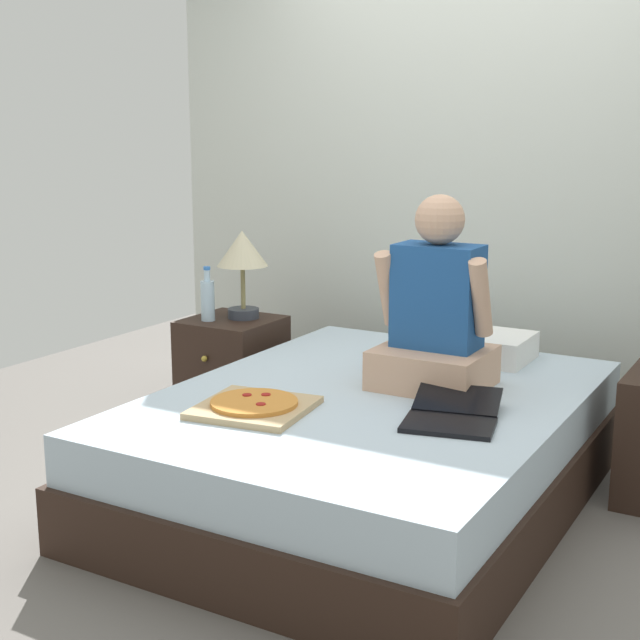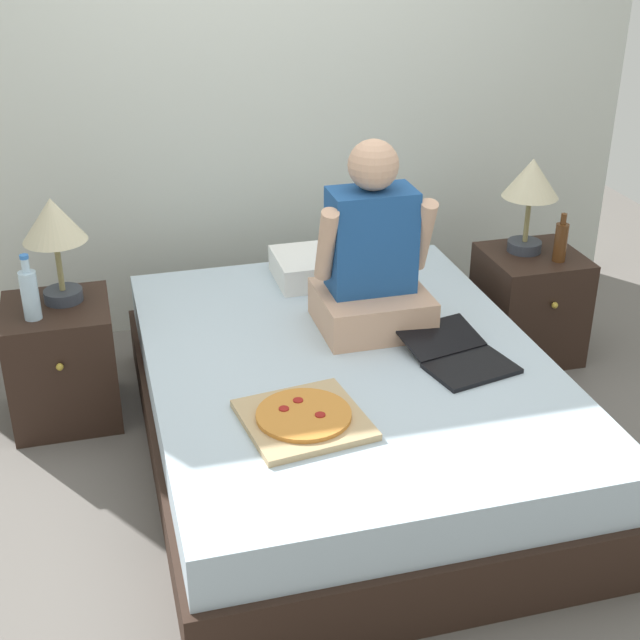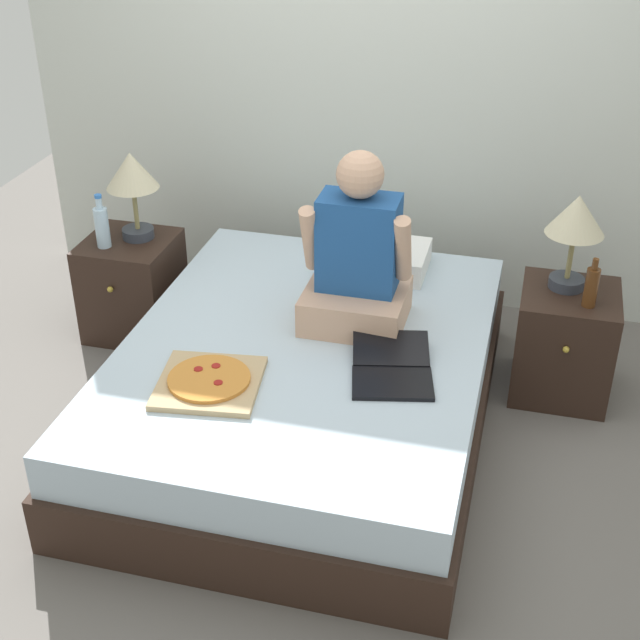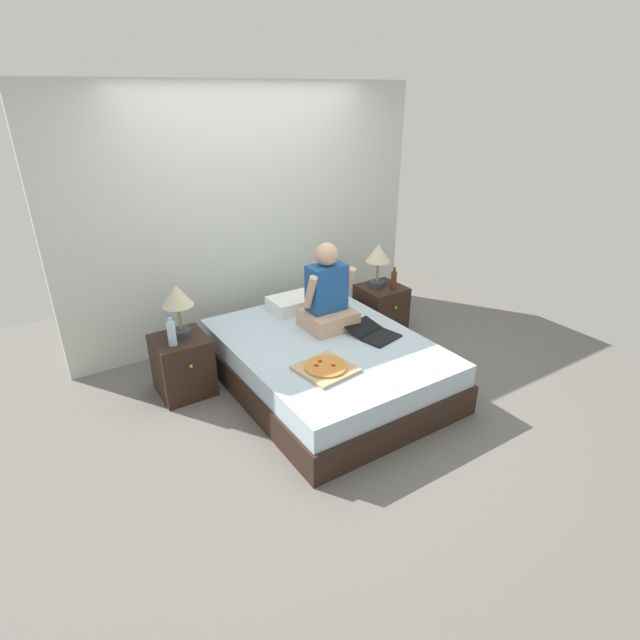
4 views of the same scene
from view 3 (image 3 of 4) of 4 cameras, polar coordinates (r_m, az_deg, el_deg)
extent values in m
plane|color=#66605B|center=(4.07, -0.91, -6.71)|extent=(5.82, 5.82, 0.00)
cube|color=silver|center=(4.75, 3.61, 15.70)|extent=(3.82, 0.12, 2.50)
cube|color=black|center=(3.99, -0.92, -5.26)|extent=(1.56, 2.06, 0.25)
cube|color=silver|center=(3.86, -0.95, -2.59)|extent=(1.52, 2.00, 0.19)
cube|color=black|center=(4.73, -11.89, 2.13)|extent=(0.44, 0.44, 0.52)
sphere|color=gold|center=(4.50, -13.29, 1.92)|extent=(0.03, 0.03, 0.03)
cylinder|color=#333842|center=(4.63, -11.55, 5.49)|extent=(0.16, 0.16, 0.05)
cylinder|color=olive|center=(4.57, -11.73, 7.02)|extent=(0.02, 0.02, 0.22)
cone|color=beige|center=(4.50, -11.99, 9.35)|extent=(0.26, 0.26, 0.18)
cylinder|color=silver|center=(4.53, -13.77, 5.76)|extent=(0.07, 0.07, 0.20)
cylinder|color=silver|center=(4.48, -13.97, 7.26)|extent=(0.03, 0.03, 0.06)
cylinder|color=blue|center=(4.47, -14.03, 7.69)|extent=(0.04, 0.03, 0.02)
cube|color=black|center=(4.30, 15.35, -1.39)|extent=(0.44, 0.44, 0.52)
sphere|color=gold|center=(4.05, 15.47, -1.83)|extent=(0.03, 0.03, 0.03)
cylinder|color=#333842|center=(4.21, 15.48, 2.33)|extent=(0.16, 0.16, 0.05)
cylinder|color=olive|center=(4.15, 15.73, 3.98)|extent=(0.02, 0.02, 0.22)
cone|color=beige|center=(4.07, 16.13, 6.50)|extent=(0.26, 0.26, 0.18)
cylinder|color=#512D14|center=(4.05, 16.96, 1.99)|extent=(0.06, 0.06, 0.18)
cylinder|color=#512D14|center=(4.00, 17.21, 3.44)|extent=(0.03, 0.03, 0.05)
cube|color=white|center=(4.39, 3.49, 4.04)|extent=(0.52, 0.34, 0.12)
cube|color=tan|center=(3.92, 2.29, 0.93)|extent=(0.44, 0.40, 0.16)
cube|color=#1E4C8C|center=(3.81, 2.48, 4.93)|extent=(0.34, 0.20, 0.42)
sphere|color=tan|center=(3.69, 2.59, 9.28)|extent=(0.20, 0.20, 0.20)
cylinder|color=tan|center=(3.80, -0.63, 5.24)|extent=(0.07, 0.18, 0.32)
cylinder|color=tan|center=(3.73, 5.33, 4.55)|extent=(0.07, 0.18, 0.32)
cube|color=black|center=(3.54, 4.66, -4.07)|extent=(0.36, 0.29, 0.02)
cube|color=black|center=(3.70, 4.56, -1.81)|extent=(0.35, 0.26, 0.06)
cube|color=tan|center=(3.56, -7.09, -4.02)|extent=(0.45, 0.45, 0.03)
cylinder|color=#CC7F33|center=(3.54, -7.12, -3.74)|extent=(0.33, 0.33, 0.02)
cylinder|color=maroon|center=(3.59, -7.79, -3.12)|extent=(0.04, 0.04, 0.00)
cylinder|color=maroon|center=(3.50, -6.53, -4.00)|extent=(0.04, 0.04, 0.00)
cylinder|color=maroon|center=(3.60, -6.67, -2.92)|extent=(0.04, 0.04, 0.00)
camera|label=1|loc=(1.18, 57.10, -49.37)|focal=50.00mm
camera|label=2|loc=(1.81, -66.21, 1.40)|focal=50.00mm
camera|label=4|loc=(3.01, -77.98, 6.23)|focal=28.00mm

